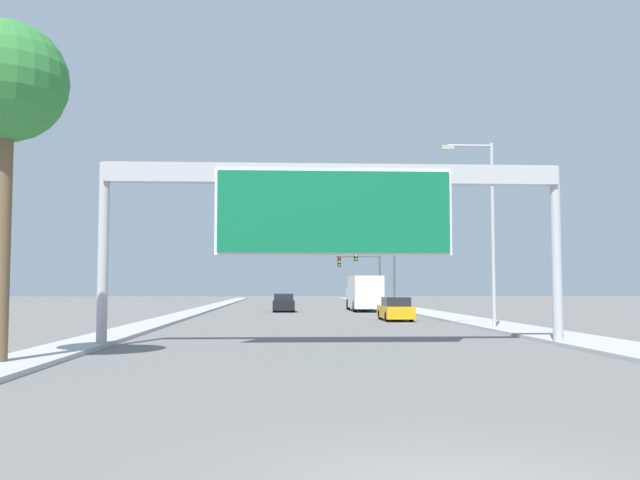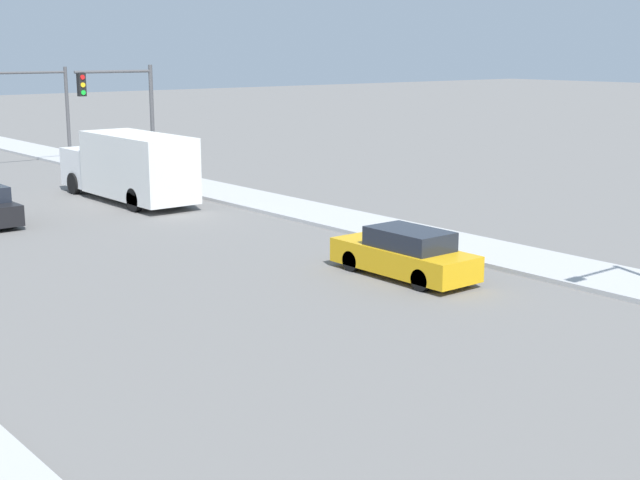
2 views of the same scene
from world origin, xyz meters
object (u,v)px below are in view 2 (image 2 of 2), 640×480
at_px(car_far_left, 405,254).
at_px(truck_box_primary, 129,167).
at_px(traffic_light_near_intersection, 128,106).
at_px(traffic_light_mid_block, 40,99).

relative_size(car_far_left, truck_box_primary, 0.53).
bearing_deg(traffic_light_near_intersection, traffic_light_mid_block, 91.91).
height_order(traffic_light_near_intersection, traffic_light_mid_block, traffic_light_near_intersection).
distance_m(truck_box_primary, traffic_light_near_intersection, 4.83).
bearing_deg(truck_box_primary, traffic_light_near_intersection, 62.02).
height_order(truck_box_primary, traffic_light_near_intersection, traffic_light_near_intersection).
relative_size(traffic_light_near_intersection, traffic_light_mid_block, 1.04).
distance_m(car_far_left, traffic_light_mid_block, 31.21).
bearing_deg(car_far_left, truck_box_primary, 90.00).
xyz_separation_m(truck_box_primary, traffic_light_near_intersection, (1.97, 3.70, 2.40)).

